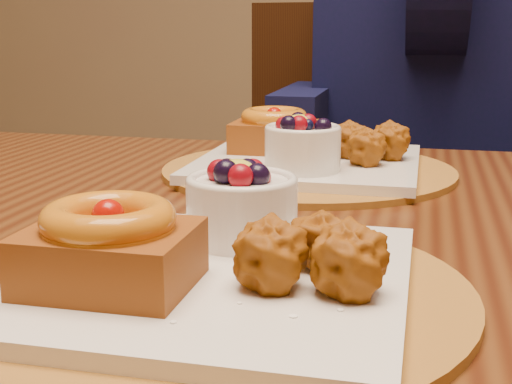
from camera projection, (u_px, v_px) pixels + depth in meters
dining_table at (273, 289)px, 0.74m from camera, size 1.60×0.90×0.76m
place_setting_near at (207, 260)px, 0.51m from camera, size 0.38×0.38×0.09m
place_setting_far at (306, 155)px, 0.92m from camera, size 0.38×0.38×0.09m
chair_far at (335, 218)px, 1.49m from camera, size 0.55×0.55×0.99m
diner at (436, 37)px, 1.32m from camera, size 0.53×0.51×0.86m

